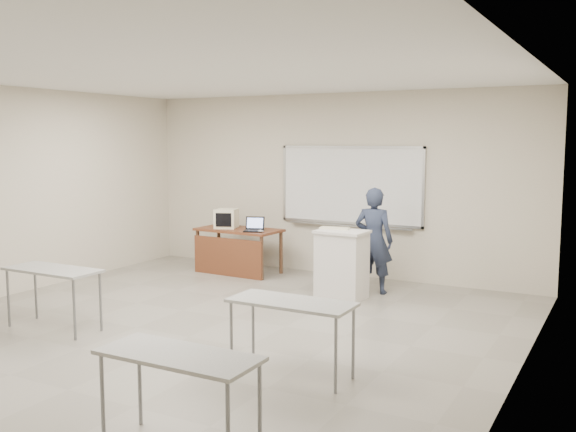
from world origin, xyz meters
The scene contains 10 objects.
floor centered at (0.00, 0.00, -0.01)m, with size 7.00×8.00×0.01m, color gray.
whiteboard centered at (0.30, 3.97, 1.48)m, with size 2.48×0.10×1.31m.
student_desks centered at (0.00, -1.35, 0.67)m, with size 4.40×2.20×0.73m.
instructor_desk centered at (-1.44, 3.19, 0.54)m, with size 1.42×0.71×0.75m.
podium centered at (0.80, 2.50, 0.49)m, with size 0.69×0.51×0.97m.
crt_monitor centered at (-1.69, 3.29, 0.91)m, with size 0.35×0.40×0.33m.
laptop centered at (-1.04, 3.17, 0.81)m, with size 0.31×0.29×0.23m.
mouse centered at (-0.89, 3.10, 0.77)m, with size 0.11×0.07×0.04m, color #9B9CA3.
keyboard centered at (0.65, 2.58, 0.98)m, with size 0.42×0.14×0.02m, color beige.
presenter centered at (1.08, 3.02, 0.78)m, with size 0.57×0.37×1.56m, color black.
Camera 1 is at (4.39, -5.70, 2.24)m, focal length 40.00 mm.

